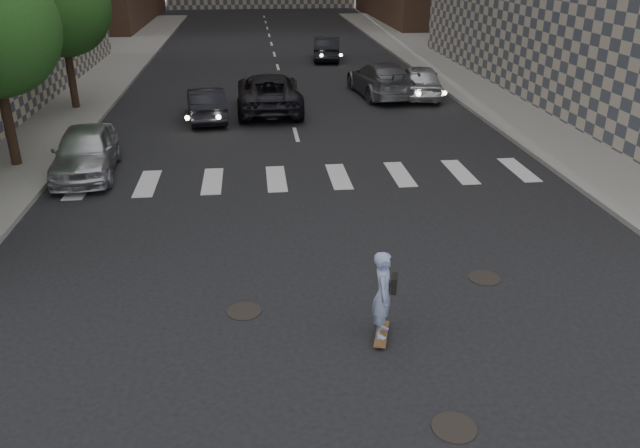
# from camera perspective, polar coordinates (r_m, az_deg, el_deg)

# --- Properties ---
(ground) EXTENTS (160.00, 160.00, 0.00)m
(ground) POSITION_cam_1_polar(r_m,az_deg,el_deg) (11.89, 2.88, -10.49)
(ground) COLOR black
(ground) RESTS_ON ground
(sidewalk_right) EXTENTS (13.00, 80.00, 0.15)m
(sidewalk_right) POSITION_cam_1_polar(r_m,az_deg,el_deg) (34.42, 22.30, 11.14)
(sidewalk_right) COLOR gray
(sidewalk_right) RESTS_ON ground
(tree_c) EXTENTS (4.20, 4.20, 6.60)m
(tree_c) POSITION_cam_1_polar(r_m,az_deg,el_deg) (29.91, -22.58, 18.34)
(tree_c) COLOR #382619
(tree_c) RESTS_ON sidewalk_left
(manhole_a) EXTENTS (0.70, 0.70, 0.02)m
(manhole_a) POSITION_cam_1_polar(r_m,az_deg,el_deg) (10.23, 12.17, -17.73)
(manhole_a) COLOR black
(manhole_a) RESTS_ON ground
(manhole_b) EXTENTS (0.70, 0.70, 0.02)m
(manhole_b) POSITION_cam_1_polar(r_m,az_deg,el_deg) (12.78, -6.95, -7.91)
(manhole_b) COLOR black
(manhole_b) RESTS_ON ground
(manhole_c) EXTENTS (0.70, 0.70, 0.02)m
(manhole_c) POSITION_cam_1_polar(r_m,az_deg,el_deg) (14.34, 14.80, -4.79)
(manhole_c) COLOR black
(manhole_c) RESTS_ON ground
(skateboarder) EXTENTS (0.57, 0.93, 1.79)m
(skateboarder) POSITION_cam_1_polar(r_m,az_deg,el_deg) (11.48, 5.84, -6.41)
(skateboarder) COLOR brown
(skateboarder) RESTS_ON ground
(silver_sedan) EXTENTS (2.18, 4.66, 1.54)m
(silver_sedan) POSITION_cam_1_polar(r_m,az_deg,el_deg) (21.32, -20.64, 6.25)
(silver_sedan) COLOR #B9BDC1
(silver_sedan) RESTS_ON ground
(traffic_car_a) EXTENTS (1.97, 4.32, 1.37)m
(traffic_car_a) POSITION_cam_1_polar(r_m,az_deg,el_deg) (27.13, -10.38, 10.78)
(traffic_car_a) COLOR black
(traffic_car_a) RESTS_ON ground
(traffic_car_b) EXTENTS (2.89, 5.81, 1.62)m
(traffic_car_b) POSITION_cam_1_polar(r_m,az_deg,el_deg) (31.35, 5.56, 13.04)
(traffic_car_b) COLOR #5B5D63
(traffic_car_b) RESTS_ON ground
(traffic_car_c) EXTENTS (2.77, 5.95, 1.65)m
(traffic_car_c) POSITION_cam_1_polar(r_m,az_deg,el_deg) (28.29, -4.70, 11.91)
(traffic_car_c) COLOR black
(traffic_car_c) RESTS_ON ground
(traffic_car_d) EXTENTS (2.45, 4.81, 1.57)m
(traffic_car_d) POSITION_cam_1_polar(r_m,az_deg,el_deg) (31.32, 9.09, 12.80)
(traffic_car_d) COLOR silver
(traffic_car_d) RESTS_ON ground
(traffic_car_e) EXTENTS (2.15, 4.72, 1.50)m
(traffic_car_e) POSITION_cam_1_polar(r_m,az_deg,el_deg) (41.65, 0.64, 15.78)
(traffic_car_e) COLOR black
(traffic_car_e) RESTS_ON ground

